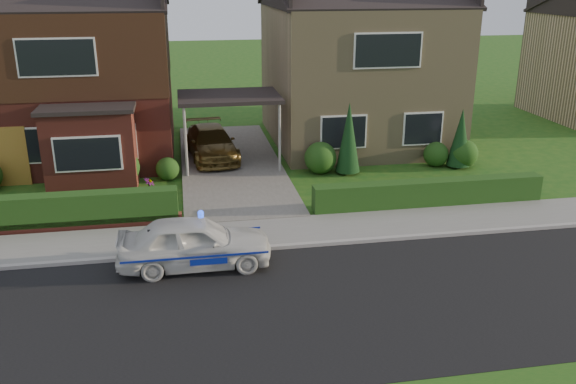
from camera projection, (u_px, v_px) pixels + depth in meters
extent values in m
plane|color=#194E14|center=(274.00, 308.00, 13.56)|extent=(120.00, 120.00, 0.00)
cube|color=black|center=(274.00, 308.00, 13.56)|extent=(60.00, 6.00, 0.02)
cube|color=#9E9993|center=(257.00, 249.00, 16.37)|extent=(60.00, 0.16, 0.12)
cube|color=slate|center=(252.00, 234.00, 17.35)|extent=(60.00, 2.00, 0.10)
cube|color=#666059|center=(231.00, 164.00, 23.74)|extent=(3.80, 12.00, 0.12)
cube|color=maroon|center=(79.00, 83.00, 24.61)|extent=(7.20, 8.00, 5.80)
cube|color=white|center=(20.00, 146.00, 21.13)|extent=(1.80, 0.08, 1.30)
cube|color=white|center=(114.00, 142.00, 21.65)|extent=(1.60, 0.08, 1.30)
cube|color=white|center=(57.00, 57.00, 20.38)|extent=(2.60, 0.08, 1.30)
cube|color=black|center=(75.00, 46.00, 24.13)|extent=(7.26, 8.06, 2.90)
cube|color=maroon|center=(91.00, 149.00, 20.92)|extent=(3.00, 1.40, 2.70)
cube|color=black|center=(86.00, 109.00, 20.44)|extent=(3.20, 1.60, 0.14)
cube|color=tan|center=(356.00, 75.00, 26.53)|extent=(7.20, 8.00, 5.80)
cube|color=white|center=(344.00, 132.00, 23.04)|extent=(1.80, 0.08, 1.30)
cube|color=white|center=(423.00, 129.00, 23.56)|extent=(1.60, 0.08, 1.30)
cube|color=white|center=(388.00, 50.00, 22.29)|extent=(2.60, 0.08, 1.30)
cube|color=black|center=(229.00, 97.00, 22.85)|extent=(3.80, 3.00, 0.14)
cylinder|color=gray|center=(186.00, 143.00, 21.73)|extent=(0.10, 0.10, 2.70)
cylinder|color=gray|center=(280.00, 139.00, 22.29)|extent=(0.10, 0.10, 2.70)
cube|color=maroon|center=(46.00, 227.00, 17.46)|extent=(7.70, 0.25, 0.36)
cube|color=#123611|center=(48.00, 231.00, 17.66)|extent=(7.50, 0.55, 0.90)
cube|color=#123611|center=(428.00, 207.00, 19.48)|extent=(7.50, 0.55, 0.80)
sphere|color=#123611|center=(121.00, 167.00, 21.30)|extent=(1.32, 1.32, 1.32)
sphere|color=#123611|center=(168.00, 169.00, 21.93)|extent=(0.84, 0.84, 0.84)
sphere|color=#123611|center=(320.00, 158.00, 22.60)|extent=(1.20, 1.20, 1.20)
sphere|color=#123611|center=(436.00, 154.00, 23.49)|extent=(0.96, 0.96, 0.96)
sphere|color=#123611|center=(464.00, 154.00, 23.36)|extent=(1.08, 1.08, 1.08)
cone|color=black|center=(349.00, 140.00, 22.35)|extent=(0.90, 0.90, 2.60)
cone|color=black|center=(460.00, 140.00, 23.14)|extent=(0.90, 0.90, 2.20)
imported|color=silver|center=(195.00, 243.00, 15.29)|extent=(1.57, 3.85, 1.31)
sphere|color=#193FF2|center=(201.00, 215.00, 15.08)|extent=(0.17, 0.17, 0.17)
cube|color=navy|center=(196.00, 258.00, 14.59)|extent=(3.53, 0.02, 0.05)
cube|color=navy|center=(194.00, 233.00, 16.03)|extent=(3.53, 0.01, 0.05)
ellipsoid|color=black|center=(150.00, 238.00, 14.93)|extent=(0.22, 0.17, 0.21)
sphere|color=white|center=(150.00, 239.00, 14.88)|extent=(0.11, 0.11, 0.11)
sphere|color=black|center=(150.00, 233.00, 14.87)|extent=(0.13, 0.13, 0.13)
cone|color=black|center=(148.00, 230.00, 14.85)|extent=(0.04, 0.04, 0.05)
cone|color=black|center=(152.00, 230.00, 14.87)|extent=(0.04, 0.04, 0.05)
imported|color=brown|center=(211.00, 143.00, 24.11)|extent=(2.16, 4.40, 1.23)
imported|color=gray|center=(115.00, 208.00, 18.34)|extent=(0.56, 0.55, 0.79)
imported|color=gray|center=(150.00, 190.00, 19.81)|extent=(0.51, 0.51, 0.79)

